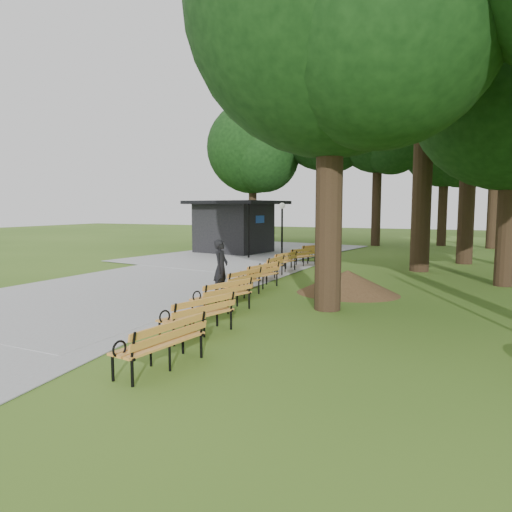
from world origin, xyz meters
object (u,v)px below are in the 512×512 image
at_px(kiosk, 234,227).
at_px(lawn_tree_0, 332,9).
at_px(bench_2, 222,296).
at_px(bench_4, 258,276).
at_px(bench_7, 300,257).
at_px(bench_8, 312,253).
at_px(lawn_tree_2, 428,28).
at_px(bench_3, 238,283).
at_px(bench_1, 197,315).
at_px(bench_6, 281,262).
at_px(person, 221,267).
at_px(bench_5, 269,267).
at_px(lamp_post, 282,218).
at_px(lawn_tree_4, 472,78).
at_px(bench_0, 160,343).
at_px(dirt_mound, 348,282).

distance_m(kiosk, lawn_tree_0, 17.05).
bearing_deg(bench_2, bench_4, -154.16).
relative_size(kiosk, bench_7, 2.60).
bearing_deg(bench_8, lawn_tree_2, 101.98).
height_order(bench_2, bench_3, same).
xyz_separation_m(bench_1, bench_6, (-1.76, 9.68, 0.00)).
bearing_deg(bench_6, bench_4, 19.43).
relative_size(bench_4, bench_7, 1.00).
relative_size(bench_6, bench_8, 1.00).
bearing_deg(bench_8, person, 29.14).
height_order(bench_5, bench_8, same).
xyz_separation_m(lamp_post, bench_7, (1.90, -2.71, -1.70)).
bearing_deg(person, lawn_tree_4, -36.81).
bearing_deg(bench_7, lawn_tree_4, 144.70).
bearing_deg(lamp_post, bench_8, -17.27).
distance_m(bench_0, bench_2, 4.26).
height_order(bench_2, lawn_tree_4, lawn_tree_4).
bearing_deg(lawn_tree_0, lamp_post, 116.23).
bearing_deg(bench_3, bench_8, -166.96).
relative_size(bench_7, bench_8, 1.00).
bearing_deg(kiosk, lawn_tree_2, -10.35).
bearing_deg(bench_6, person, 10.82).
bearing_deg(bench_7, bench_0, 32.05).
bearing_deg(lamp_post, bench_2, -76.36).
height_order(person, bench_6, person).
distance_m(lamp_post, lawn_tree_4, 11.11).
relative_size(bench_0, bench_2, 1.00).
relative_size(dirt_mound, bench_1, 1.43).
height_order(bench_1, bench_8, same).
relative_size(lamp_post, bench_8, 1.56).
distance_m(lamp_post, bench_6, 5.53).
distance_m(kiosk, bench_6, 8.91).
xyz_separation_m(dirt_mound, bench_5, (-3.42, 1.85, 0.07)).
bearing_deg(bench_2, lamp_post, -149.56).
bearing_deg(person, bench_7, -6.66).
bearing_deg(lamp_post, bench_5, -73.35).
bearing_deg(lawn_tree_0, bench_1, -117.78).
xyz_separation_m(bench_8, lawn_tree_2, (5.26, -1.58, 9.52)).
bearing_deg(bench_1, bench_5, -152.31).
distance_m(bench_2, lawn_tree_0, 7.77).
relative_size(dirt_mound, bench_7, 1.43).
height_order(bench_3, bench_5, same).
relative_size(bench_5, bench_8, 1.00).
bearing_deg(bench_7, bench_4, 28.45).
bearing_deg(lamp_post, person, -79.72).
relative_size(person, bench_1, 0.92).
distance_m(bench_7, bench_8, 2.15).
height_order(person, bench_5, person).
distance_m(person, lawn_tree_4, 15.87).
bearing_deg(lawn_tree_2, bench_6, -152.02).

